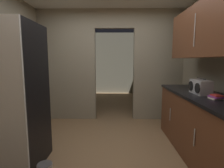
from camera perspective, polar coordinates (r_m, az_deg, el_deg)
name	(u,v)px	position (r m, az deg, el deg)	size (l,w,h in m)	color
ground	(108,154)	(2.92, -1.13, -21.35)	(20.00, 20.00, 0.00)	brown
kitchen_partition	(109,63)	(4.24, -0.81, 6.69)	(3.38, 0.12, 2.57)	gray
adjoining_room_shell	(112,64)	(6.55, -0.05, 6.44)	(3.38, 3.53, 2.57)	gray
refrigerator	(10,97)	(2.66, -29.75, -3.64)	(0.75, 0.78, 1.88)	black
lower_cabinet_run	(201,125)	(2.99, 26.71, -11.75)	(0.64, 2.12, 0.93)	brown
upper_cabinet_counterside	(208,30)	(2.86, 28.37, 14.95)	(0.36, 1.91, 0.74)	brown
boombox	(200,87)	(2.88, 26.42, -0.85)	(0.19, 0.36, 0.23)	#B2B2B7
book_stack	(216,97)	(2.59, 30.30, -3.59)	(0.15, 0.18, 0.06)	beige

